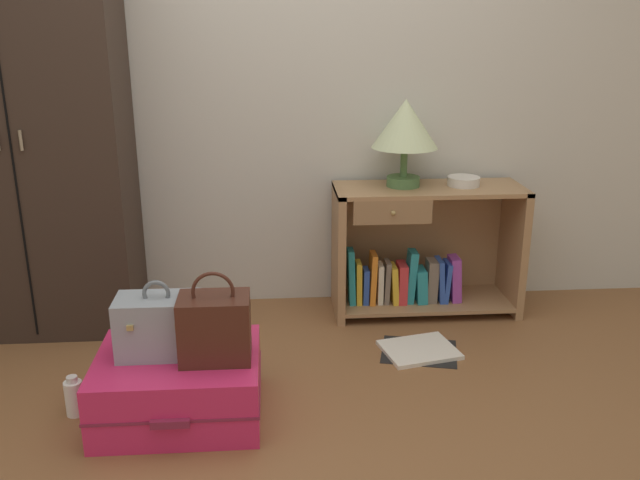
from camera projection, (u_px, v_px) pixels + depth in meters
ground_plane at (284, 455)px, 2.46m from camera, size 9.00×9.00×0.00m
back_wall at (272, 61)px, 3.48m from camera, size 6.40×0.10×2.60m
wardrobe at (27, 132)px, 3.21m from camera, size 0.92×0.47×1.99m
bookshelf at (420, 253)px, 3.60m from camera, size 0.98×0.38×0.69m
table_lamp at (405, 127)px, 3.40m from camera, size 0.34×0.34×0.44m
bowl at (464, 181)px, 3.50m from camera, size 0.17×0.17×0.05m
suitcase_large at (179, 385)px, 2.67m from camera, size 0.64×0.54×0.26m
train_case at (159, 325)px, 2.61m from camera, size 0.32×0.20×0.31m
handbag at (215, 327)px, 2.57m from camera, size 0.27×0.18×0.36m
bottle at (74, 397)px, 2.69m from camera, size 0.07×0.07×0.17m
open_book_on_floor at (419, 350)px, 3.22m from camera, size 0.41×0.36×0.02m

